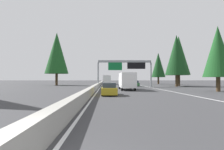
{
  "coord_description": "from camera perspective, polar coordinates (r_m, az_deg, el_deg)",
  "views": [
    {
      "loc": [
        -3.53,
        -1.64,
        1.95
      ],
      "look_at": [
        47.47,
        -3.1,
        2.93
      ],
      "focal_mm": 30.93,
      "sensor_mm": 36.0,
      "label": 1
    }
  ],
  "objects": [
    {
      "name": "bus_mid_left",
      "position": [
        68.41,
        -1.56,
        -1.29
      ],
      "size": [
        11.5,
        2.55,
        3.1
      ],
      "color": "white",
      "rests_on": "ground"
    },
    {
      "name": "sedan_near_right",
      "position": [
        23.01,
        -0.85,
        -4.26
      ],
      "size": [
        4.4,
        1.8,
        1.47
      ],
      "color": "#AD931E",
      "rests_on": "ground"
    },
    {
      "name": "sign_gantry_overhead",
      "position": [
        44.92,
        3.98,
        2.74
      ],
      "size": [
        0.5,
        12.68,
        6.23
      ],
      "color": "gray",
      "rests_on": "ground"
    },
    {
      "name": "sedan_distant_b",
      "position": [
        79.18,
        -1.54,
        -2.01
      ],
      "size": [
        4.4,
        1.8,
        1.47
      ],
      "color": "#1E4793",
      "rests_on": "ground"
    },
    {
      "name": "box_truck_distant_a",
      "position": [
        34.1,
        4.37,
        -1.67
      ],
      "size": [
        8.5,
        2.4,
        2.95
      ],
      "color": "white",
      "rests_on": "ground"
    },
    {
      "name": "shoulder_stripe_right",
      "position": [
        74.22,
        6.01,
        -2.59
      ],
      "size": [
        160.0,
        0.16,
        0.01
      ],
      "primitive_type": "cube",
      "color": "silver",
      "rests_on": "ground"
    },
    {
      "name": "conifer_left_near",
      "position": [
        59.8,
        -16.03,
        6.25
      ],
      "size": [
        6.91,
        6.91,
        15.71
      ],
      "color": "#4C3823",
      "rests_on": "ground"
    },
    {
      "name": "conifer_right_mid",
      "position": [
        55.8,
        19.11,
        5.46
      ],
      "size": [
        5.98,
        5.98,
        13.59
      ],
      "color": "#4C3823",
      "rests_on": "ground"
    },
    {
      "name": "conifer_right_far",
      "position": [
        71.58,
        13.52,
        2.89
      ],
      "size": [
        4.99,
        4.99,
        11.35
      ],
      "color": "#4C3823",
      "rests_on": "ground"
    },
    {
      "name": "minivan_near_center",
      "position": [
        133.26,
        -1.64,
        -1.53
      ],
      "size": [
        5.0,
        1.95,
        1.69
      ],
      "color": "red",
      "rests_on": "ground"
    },
    {
      "name": "median_barrier",
      "position": [
        83.57,
        -2.97,
        -2.13
      ],
      "size": [
        180.0,
        0.56,
        0.9
      ],
      "primitive_type": "cube",
      "color": "#9E9B93",
      "rests_on": "ground"
    },
    {
      "name": "sedan_far_left",
      "position": [
        50.63,
        6.75,
        -2.53
      ],
      "size": [
        4.4,
        1.8,
        1.47
      ],
      "color": "#2D6B38",
      "rests_on": "ground"
    },
    {
      "name": "conifer_right_near",
      "position": [
        50.65,
        18.54,
        5.62
      ],
      "size": [
        5.66,
        5.66,
        12.87
      ],
      "color": "#4C3823",
      "rests_on": "ground"
    },
    {
      "name": "ground_plane",
      "position": [
        63.59,
        -3.12,
        -2.85
      ],
      "size": [
        320.0,
        320.0,
        0.0
      ],
      "primitive_type": "plane",
      "color": "#38383A"
    },
    {
      "name": "pickup_far_center",
      "position": [
        100.09,
        -1.69,
        -1.69
      ],
      "size": [
        5.6,
        2.0,
        1.86
      ],
      "color": "#AD931E",
      "rests_on": "ground"
    },
    {
      "name": "shoulder_stripe_median",
      "position": [
        73.57,
        -2.73,
        -2.61
      ],
      "size": [
        160.0,
        0.16,
        0.01
      ],
      "primitive_type": "cube",
      "color": "silver",
      "rests_on": "ground"
    },
    {
      "name": "conifer_right_foreground",
      "position": [
        33.67,
        28.82,
        6.1
      ],
      "size": [
        4.41,
        4.41,
        10.03
      ],
      "color": "#4C3823",
      "rests_on": "ground"
    }
  ]
}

